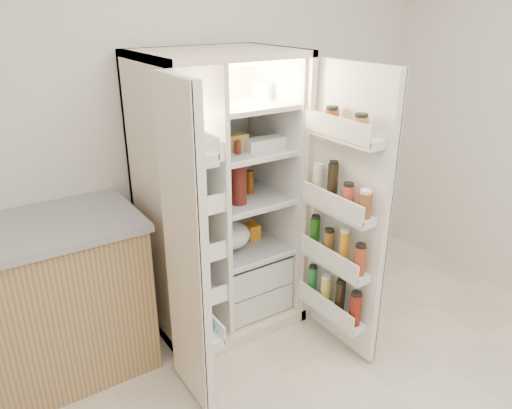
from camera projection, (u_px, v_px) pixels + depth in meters
wall_back at (188, 116)px, 3.20m from camera, size 4.00×0.02×2.70m
refrigerator at (219, 217)px, 3.18m from camera, size 0.92×0.70×1.80m
freezer_door at (187, 254)px, 2.40m from camera, size 0.15×0.40×1.72m
fridge_door at (346, 219)px, 2.83m from camera, size 0.17×0.58×1.72m
kitchen_counter at (25, 307)px, 2.69m from camera, size 1.32×0.70×0.96m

